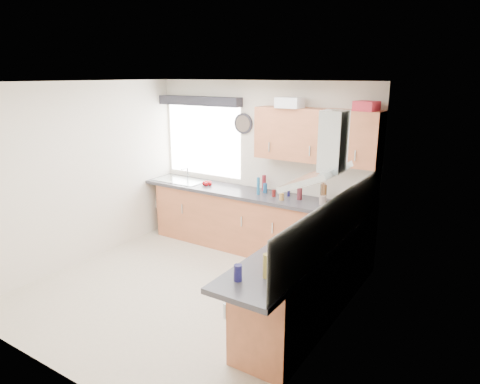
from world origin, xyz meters
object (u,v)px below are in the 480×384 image
Objects in this scene: upper_cabinets at (316,135)px; extractor_hood at (325,159)px; oven at (309,279)px; washing_machine at (198,215)px.

extractor_hood is at bearing -63.87° from upper_cabinets.
extractor_hood is (0.10, -0.00, 1.34)m from oven.
upper_cabinets is 2.42m from washing_machine.
extractor_hood is 1.04× the size of washing_machine.
upper_cabinets reaches higher than washing_machine.
upper_cabinets reaches higher than extractor_hood.
oven is 1.99m from upper_cabinets.
washing_machine is at bearing -176.92° from upper_cabinets.
upper_cabinets is 2.27× the size of washing_machine.
oven is 2.78m from washing_machine.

